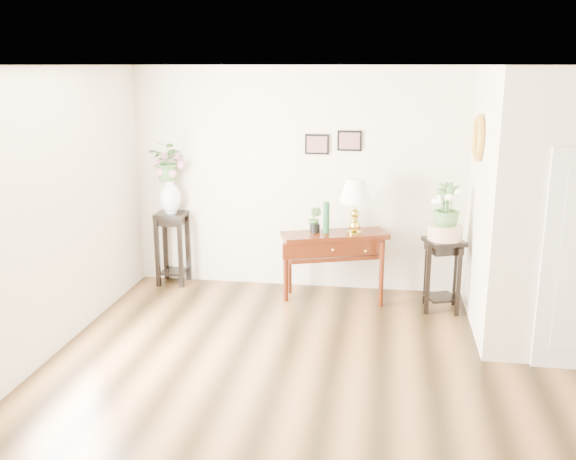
% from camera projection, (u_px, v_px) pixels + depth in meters
% --- Properties ---
extents(floor, '(6.00, 5.50, 0.02)m').
position_uv_depth(floor, '(354.00, 392.00, 5.67)').
color(floor, brown).
rests_on(floor, ground).
extents(ceiling, '(6.00, 5.50, 0.02)m').
position_uv_depth(ceiling, '(363.00, 65.00, 4.97)').
color(ceiling, white).
rests_on(ceiling, ground).
extents(wall_back, '(6.00, 0.02, 2.80)m').
position_uv_depth(wall_back, '(369.00, 181.00, 7.95)').
color(wall_back, beige).
rests_on(wall_back, ground).
extents(wall_front, '(6.00, 0.02, 2.80)m').
position_uv_depth(wall_front, '(326.00, 410.00, 2.69)').
color(wall_front, beige).
rests_on(wall_front, ground).
extents(wall_left, '(0.02, 5.50, 2.80)m').
position_uv_depth(wall_left, '(23.00, 226.00, 5.76)').
color(wall_left, beige).
rests_on(wall_left, ground).
extents(partition, '(1.80, 1.95, 2.80)m').
position_uv_depth(partition, '(568.00, 203.00, 6.70)').
color(partition, beige).
rests_on(partition, floor).
extents(art_print_left, '(0.30, 0.02, 0.25)m').
position_uv_depth(art_print_left, '(317.00, 144.00, 7.91)').
color(art_print_left, black).
rests_on(art_print_left, wall_back).
extents(art_print_right, '(0.30, 0.02, 0.25)m').
position_uv_depth(art_print_right, '(350.00, 141.00, 7.84)').
color(art_print_right, black).
rests_on(art_print_right, wall_back).
extents(wall_ornament, '(0.07, 0.51, 0.51)m').
position_uv_depth(wall_ornament, '(478.00, 138.00, 6.80)').
color(wall_ornament, gold).
rests_on(wall_ornament, partition).
extents(console_table, '(1.34, 0.83, 0.84)m').
position_uv_depth(console_table, '(334.00, 266.00, 7.80)').
color(console_table, '#400E06').
rests_on(console_table, floor).
extents(table_lamp, '(0.39, 0.39, 0.67)m').
position_uv_depth(table_lamp, '(355.00, 205.00, 7.57)').
color(table_lamp, gold).
rests_on(table_lamp, console_table).
extents(green_vase, '(0.10, 0.10, 0.38)m').
position_uv_depth(green_vase, '(326.00, 219.00, 7.67)').
color(green_vase, '#194A2B').
rests_on(green_vase, console_table).
extents(potted_plant, '(0.20, 0.19, 0.30)m').
position_uv_depth(potted_plant, '(315.00, 220.00, 7.69)').
color(potted_plant, '#417137').
rests_on(potted_plant, console_table).
extents(plant_stand_a, '(0.37, 0.37, 0.95)m').
position_uv_depth(plant_stand_a, '(173.00, 248.00, 8.38)').
color(plant_stand_a, black).
rests_on(plant_stand_a, floor).
extents(porcelain_vase, '(0.32, 0.32, 0.47)m').
position_uv_depth(porcelain_vase, '(170.00, 195.00, 8.20)').
color(porcelain_vase, white).
rests_on(porcelain_vase, plant_stand_a).
extents(lily_arrangement, '(0.55, 0.51, 0.50)m').
position_uv_depth(lily_arrangement, '(169.00, 162.00, 8.10)').
color(lily_arrangement, '#417137').
rests_on(lily_arrangement, porcelain_vase).
extents(plant_stand_b, '(0.52, 0.52, 0.86)m').
position_uv_depth(plant_stand_b, '(442.00, 275.00, 7.47)').
color(plant_stand_b, black).
rests_on(plant_stand_b, floor).
extents(ceramic_bowl, '(0.42, 0.42, 0.17)m').
position_uv_depth(ceramic_bowl, '(445.00, 233.00, 7.34)').
color(ceramic_bowl, '#CBB58D').
rests_on(ceramic_bowl, plant_stand_b).
extents(narcissus, '(0.32, 0.32, 0.54)m').
position_uv_depth(narcissus, '(447.00, 206.00, 7.27)').
color(narcissus, '#417137').
rests_on(narcissus, ceramic_bowl).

